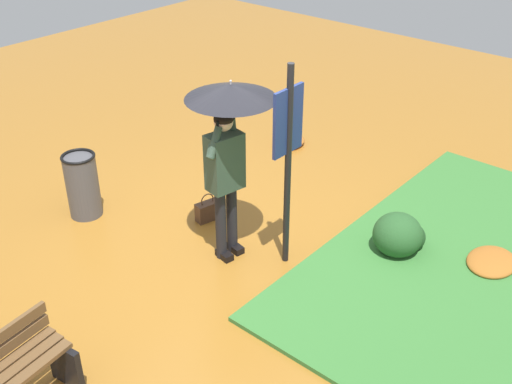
# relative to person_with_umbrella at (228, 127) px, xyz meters

# --- Properties ---
(ground_plane) EXTENTS (18.00, 18.00, 0.00)m
(ground_plane) POSITION_rel_person_with_umbrella_xyz_m (-0.04, 0.10, -1.55)
(ground_plane) COLOR #9E6623
(person_with_umbrella) EXTENTS (0.96, 0.96, 2.04)m
(person_with_umbrella) POSITION_rel_person_with_umbrella_xyz_m (0.00, 0.00, 0.00)
(person_with_umbrella) COLOR black
(person_with_umbrella) RESTS_ON ground_plane
(info_sign_post) EXTENTS (0.44, 0.07, 2.30)m
(info_sign_post) POSITION_rel_person_with_umbrella_xyz_m (0.25, -0.59, -0.11)
(info_sign_post) COLOR black
(info_sign_post) RESTS_ON ground_plane
(handbag) EXTENTS (0.32, 0.21, 0.37)m
(handbag) POSITION_rel_person_with_umbrella_xyz_m (0.28, 0.65, -1.42)
(handbag) COLOR #4C3323
(handbag) RESTS_ON ground_plane
(trash_bin) EXTENTS (0.42, 0.42, 0.83)m
(trash_bin) POSITION_rel_person_with_umbrella_xyz_m (-0.63, 1.91, -1.13)
(trash_bin) COLOR #4C4C51
(trash_bin) RESTS_ON ground_plane
(shrub_cluster) EXTENTS (0.62, 0.56, 0.50)m
(shrub_cluster) POSITION_rel_person_with_umbrella_xyz_m (1.21, -1.49, -1.32)
(shrub_cluster) COLOR #285628
(shrub_cluster) RESTS_ON ground_plane
(leaf_pile_near_person) EXTENTS (0.65, 0.52, 0.14)m
(leaf_pile_near_person) POSITION_rel_person_with_umbrella_xyz_m (1.63, -2.41, -1.48)
(leaf_pile_near_person) COLOR #A86023
(leaf_pile_near_person) RESTS_ON ground_plane
(leaf_pile_by_bench) EXTENTS (0.54, 0.43, 0.12)m
(leaf_pile_by_bench) POSITION_rel_person_with_umbrella_xyz_m (2.60, 1.19, -1.49)
(leaf_pile_by_bench) COLOR #A86023
(leaf_pile_by_bench) RESTS_ON ground_plane
(leaf_pile_far_path) EXTENTS (0.45, 0.36, 0.10)m
(leaf_pile_far_path) POSITION_rel_person_with_umbrella_xyz_m (1.42, 1.52, -1.50)
(leaf_pile_far_path) COLOR gold
(leaf_pile_far_path) RESTS_ON ground_plane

